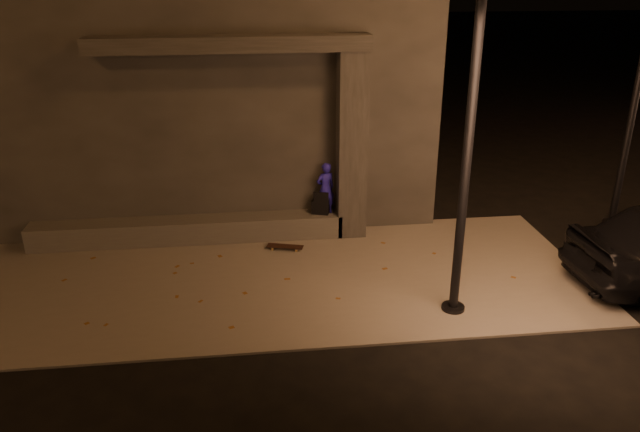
{
  "coord_description": "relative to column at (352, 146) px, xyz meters",
  "views": [
    {
      "loc": [
        -0.27,
        -7.62,
        5.14
      ],
      "look_at": [
        0.88,
        2.0,
        1.15
      ],
      "focal_mm": 35.0,
      "sensor_mm": 36.0,
      "label": 1
    }
  ],
  "objects": [
    {
      "name": "canopy",
      "position": [
        -2.2,
        0.05,
        1.94
      ],
      "size": [
        5.0,
        0.7,
        0.28
      ],
      "primitive_type": "cube",
      "color": "#33312E",
      "rests_on": "column"
    },
    {
      "name": "sidewalk",
      "position": [
        -1.7,
        -1.75,
        -1.82
      ],
      "size": [
        11.0,
        4.4,
        0.04
      ],
      "primitive_type": "cube",
      "color": "slate",
      "rests_on": "ground"
    },
    {
      "name": "backpack",
      "position": [
        -0.6,
        0.0,
        -1.19
      ],
      "size": [
        0.38,
        0.31,
        0.47
      ],
      "rotation": [
        0.0,
        0.0,
        -0.32
      ],
      "color": "black",
      "rests_on": "ledge"
    },
    {
      "name": "skateboard",
      "position": [
        -1.36,
        -0.65,
        -1.74
      ],
      "size": [
        0.71,
        0.36,
        0.08
      ],
      "rotation": [
        0.0,
        0.0,
        -0.27
      ],
      "color": "black",
      "rests_on": "sidewalk"
    },
    {
      "name": "ledge",
      "position": [
        -3.2,
        0.0,
        -1.58
      ],
      "size": [
        6.0,
        0.55,
        0.45
      ],
      "primitive_type": "cube",
      "color": "#57544F",
      "rests_on": "sidewalk"
    },
    {
      "name": "ground",
      "position": [
        -1.7,
        -3.75,
        -1.84
      ],
      "size": [
        120.0,
        120.0,
        0.0
      ],
      "primitive_type": "plane",
      "color": "black",
      "rests_on": "ground"
    },
    {
      "name": "building",
      "position": [
        -2.7,
        2.74,
        0.77
      ],
      "size": [
        9.0,
        5.1,
        5.22
      ],
      "color": "#33312E",
      "rests_on": "ground"
    },
    {
      "name": "street_lamp_0",
      "position": [
        1.13,
        -3.14,
        2.46
      ],
      "size": [
        0.36,
        0.36,
        7.61
      ],
      "color": "black",
      "rests_on": "ground"
    },
    {
      "name": "column",
      "position": [
        0.0,
        0.0,
        0.0
      ],
      "size": [
        0.55,
        0.55,
        3.6
      ],
      "primitive_type": "cube",
      "color": "#33312E",
      "rests_on": "sidewalk"
    },
    {
      "name": "skateboarder",
      "position": [
        -0.5,
        0.0,
        -0.83
      ],
      "size": [
        0.44,
        0.36,
        1.04
      ],
      "primitive_type": "imported",
      "rotation": [
        0.0,
        0.0,
        3.47
      ],
      "color": "#231BB4",
      "rests_on": "ledge"
    }
  ]
}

